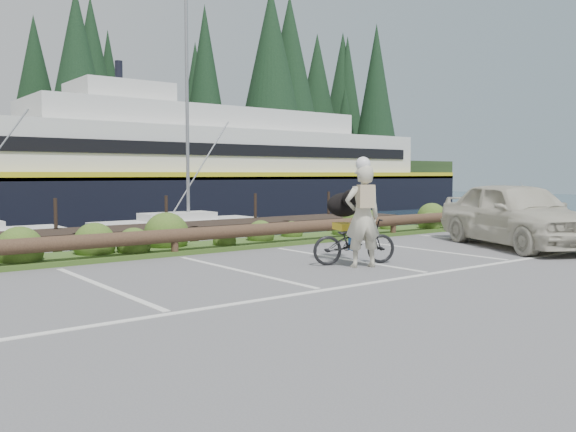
# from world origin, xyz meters

# --- Properties ---
(ground) EXTENTS (72.00, 72.00, 0.00)m
(ground) POSITION_xyz_m (0.00, 0.00, 0.00)
(ground) COLOR #58585B
(vegetation_strip) EXTENTS (34.00, 1.60, 0.10)m
(vegetation_strip) POSITION_xyz_m (0.00, 5.30, 0.05)
(vegetation_strip) COLOR #3D5B21
(vegetation_strip) RESTS_ON ground
(log_rail) EXTENTS (32.00, 0.30, 0.60)m
(log_rail) POSITION_xyz_m (0.00, 4.60, 0.00)
(log_rail) COLOR #443021
(log_rail) RESTS_ON ground
(bicycle) EXTENTS (1.84, 1.19, 0.91)m
(bicycle) POSITION_xyz_m (2.28, 1.31, 0.46)
(bicycle) COLOR black
(bicycle) RESTS_ON ground
(cyclist) EXTENTS (0.84, 0.70, 1.97)m
(cyclist) POSITION_xyz_m (2.14, 0.93, 0.99)
(cyclist) COLOR beige
(cyclist) RESTS_ON ground
(dog) EXTENTS (0.72, 0.97, 0.51)m
(dog) POSITION_xyz_m (2.49, 1.83, 1.16)
(dog) COLOR black
(dog) RESTS_ON bicycle
(parked_car) EXTENTS (3.70, 5.18, 1.64)m
(parked_car) POSITION_xyz_m (7.45, 0.94, 0.82)
(parked_car) COLOR beige
(parked_car) RESTS_ON ground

